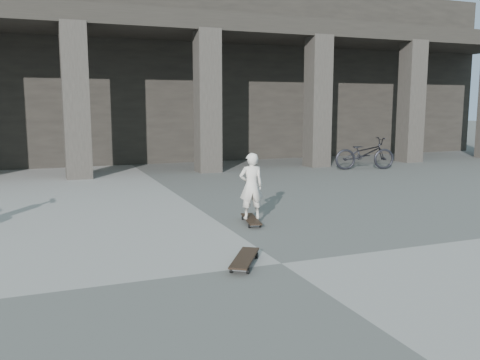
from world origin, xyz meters
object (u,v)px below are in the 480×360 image
object	(u,v)px
bicycle	(365,153)
skateboard_spare	(245,259)
longboard	(251,219)
child	(251,186)

from	to	relation	value
bicycle	skateboard_spare	bearing A→B (deg)	150.64
skateboard_spare	longboard	bearing A→B (deg)	7.96
longboard	bicycle	world-z (taller)	bicycle
child	bicycle	distance (m)	7.83
longboard	skateboard_spare	world-z (taller)	skateboard_spare
longboard	skateboard_spare	distance (m)	2.18
child	longboard	bearing A→B (deg)	99.37
skateboard_spare	bicycle	distance (m)	9.88
longboard	bicycle	distance (m)	7.84
longboard	child	size ratio (longest dim) A/B	0.81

